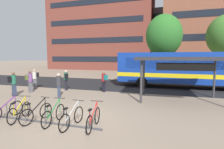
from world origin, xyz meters
The scene contains 20 objects.
ground centered at (0.00, 0.00, 0.00)m, with size 200.00×200.00×0.00m, color gray.
bus_lane_asphalt centered at (0.00, 10.04, 0.00)m, with size 80.00×7.20×0.01m, color #232326.
city_bus centered at (5.81, 10.04, 1.78)m, with size 12.06×2.75×3.20m.
bike_rack centered at (-0.90, -0.71, 0.09)m, with size 5.17×0.09×0.70m.
parked_bicycle_purple_0 centered at (-3.00, -0.75, 0.38)m, with size 0.52×1.71×0.99m.
parked_bicycle_yellow_1 centered at (-2.21, -0.74, 0.38)m, with size 0.58×1.69×0.99m.
parked_bicycle_black_2 centered at (-1.37, -0.67, 0.38)m, with size 0.52×1.71×0.99m.
parked_bicycle_green_3 centered at (-0.51, -0.64, 0.38)m, with size 0.52×1.72×0.99m.
parked_bicycle_silver_4 centered at (0.40, -0.74, 0.38)m, with size 0.52×1.72×0.99m.
parked_bicycle_red_5 centered at (1.29, -0.61, 0.38)m, with size 0.52×1.72×0.99m.
transit_shelter centered at (4.90, 5.07, 2.63)m, with size 5.73×3.62×2.81m.
commuter_teal_pack_0 centered at (-0.68, 6.19, 0.96)m, with size 0.61×0.53×1.67m.
commuter_teal_pack_1 centered at (-3.07, 3.55, 0.97)m, with size 0.54×0.61×1.69m.
commuter_black_pack_2 centered at (-3.96, 5.93, 0.98)m, with size 0.57×0.60×1.70m.
commuter_black_pack_3 centered at (-6.95, 5.75, 0.99)m, with size 0.58×0.59×1.72m.
commuter_black_pack_4 centered at (-6.36, 2.89, 1.00)m, with size 0.51×0.60×1.74m.
commuter_olive_pack_5 centered at (-6.21, 4.30, 1.00)m, with size 0.52×0.60×1.73m.
street_tree_1 centered at (3.76, 16.01, 5.41)m, with size 4.41×4.41×8.03m.
building_left_wing centered at (-10.12, 32.97, 9.60)m, with size 22.87×12.81×19.20m.
building_centre_block centered at (3.11, 39.53, 6.83)m, with size 18.52×11.44×13.66m.
Camera 1 is at (3.87, -6.66, 2.83)m, focal length 27.59 mm.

